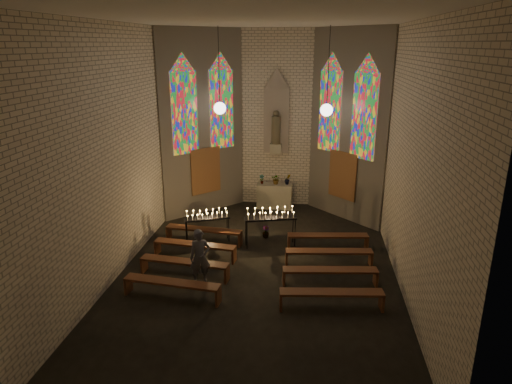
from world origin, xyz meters
TOP-DOWN VIEW (x-y plane):
  - floor at (0.00, 0.00)m, footprint 12.00×12.00m
  - room at (-0.00, 3.37)m, footprint 8.22×12.43m
  - altar at (0.00, 5.45)m, footprint 1.40×0.60m
  - flower_vase_left at (-0.52, 5.45)m, footprint 0.21×0.15m
  - flower_vase_center at (0.06, 5.48)m, footprint 0.42×0.37m
  - flower_vase_right at (0.52, 5.50)m, footprint 0.29×0.27m
  - aisle_flower_pot at (-0.04, 2.38)m, footprint 0.29×0.29m
  - votive_stand_left at (-1.94, 1.74)m, footprint 1.52×0.90m
  - votive_stand_right at (0.18, 1.72)m, footprint 1.75×0.84m
  - pew_left_0 at (-2.07, 1.72)m, footprint 2.63×0.66m
  - pew_right_0 at (2.07, 1.72)m, footprint 2.63×0.66m
  - pew_left_1 at (-2.07, 0.52)m, footprint 2.63×0.66m
  - pew_right_1 at (2.07, 0.52)m, footprint 2.63×0.66m
  - pew_left_2 at (-2.07, -0.68)m, footprint 2.63×0.66m
  - pew_right_2 at (2.07, -0.68)m, footprint 2.63×0.66m
  - pew_left_3 at (-2.07, -1.88)m, footprint 2.63×0.66m
  - pew_right_3 at (2.07, -1.88)m, footprint 2.63×0.66m
  - visitor at (-1.52, -1.00)m, footprint 0.68×0.57m

SIDE VIEW (x-z plane):
  - floor at x=0.00m, z-range 0.00..0.00m
  - aisle_flower_pot at x=-0.04m, z-range 0.00..0.41m
  - pew_left_0 at x=-2.07m, z-range 0.16..0.66m
  - pew_right_0 at x=2.07m, z-range 0.16..0.66m
  - pew_left_1 at x=-2.07m, z-range 0.16..0.66m
  - pew_right_1 at x=2.07m, z-range 0.16..0.66m
  - pew_left_2 at x=-2.07m, z-range 0.16..0.66m
  - pew_right_2 at x=2.07m, z-range 0.16..0.66m
  - pew_left_3 at x=-2.07m, z-range 0.16..0.66m
  - pew_right_3 at x=2.07m, z-range 0.16..0.66m
  - altar at x=0.00m, z-range 0.00..1.00m
  - visitor at x=-1.52m, z-range 0.00..1.60m
  - votive_stand_left at x=-1.94m, z-range 0.39..1.50m
  - votive_stand_right at x=0.18m, z-range 0.45..1.70m
  - flower_vase_left at x=-0.52m, z-range 1.00..1.38m
  - flower_vase_center at x=0.06m, z-range 1.00..1.42m
  - flower_vase_right at x=0.52m, z-range 1.00..1.44m
  - room at x=0.00m, z-range 0.21..7.22m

